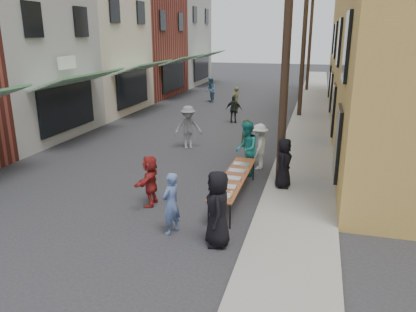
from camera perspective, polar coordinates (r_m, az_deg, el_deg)
The scene contains 27 objects.
ground at distance 12.28m, azimuth -12.09°, elevation -6.93°, with size 120.00×120.00×0.00m, color #28282B.
sidewalk at distance 25.38m, azimuth 14.25°, elevation 5.41°, with size 2.20×60.00×0.10m, color gray.
storefront_row at distance 29.24m, azimuth -16.98°, elevation 14.72°, with size 8.00×37.00×9.00m.
utility_pole_near at distance 12.96m, azimuth 10.98°, elevation 14.92°, with size 0.26×0.26×9.00m, color #2D2116.
utility_pole_mid at distance 24.94m, azimuth 13.35°, elevation 15.59°, with size 0.26×0.26×9.00m, color #2D2116.
utility_pole_far at distance 36.93m, azimuth 14.18°, elevation 15.82°, with size 0.26×0.26×9.00m, color #2D2116.
serving_table at distance 12.20m, azimuth 3.70°, elevation -3.11°, with size 0.70×4.00×0.75m.
catering_tray_sausage at distance 10.67m, azimuth 1.90°, elevation -5.65°, with size 0.50×0.33×0.08m, color maroon.
catering_tray_foil_b at distance 11.26m, azimuth 2.67°, elevation -4.43°, with size 0.50×0.33×0.08m, color #B2B2B7.
catering_tray_buns at distance 11.90m, azimuth 3.42°, elevation -3.24°, with size 0.50×0.33×0.08m, color tan.
catering_tray_foil_d at distance 12.55m, azimuth 4.08°, elevation -2.18°, with size 0.50×0.33×0.08m, color #B2B2B7.
catering_tray_buns_end at distance 13.20m, azimuth 4.68°, elevation -1.21°, with size 0.50×0.33×0.08m, color tan.
condiment_jar_a at distance 10.45m, azimuth 0.34°, elevation -6.14°, with size 0.07×0.07×0.08m, color #A57F26.
condiment_jar_b at distance 10.54m, azimuth 0.48°, elevation -5.94°, with size 0.07×0.07×0.08m, color #A57F26.
condiment_jar_c at distance 10.63m, azimuth 0.62°, elevation -5.74°, with size 0.07×0.07×0.08m, color #A57F26.
cup_stack at distance 10.40m, azimuth 2.66°, elevation -6.17°, with size 0.08×0.08×0.12m, color tan.
guest_front_a at distance 9.58m, azimuth 1.37°, elevation -7.44°, with size 0.91×0.59×1.86m, color black.
guest_front_b at distance 10.23m, azimuth -5.23°, elevation -6.65°, with size 0.59×0.39×1.61m, color #52679E.
guest_front_c at distance 14.31m, azimuth 5.43°, elevation 1.00°, with size 0.95×0.74×1.95m, color teal.
guest_front_d at distance 15.11m, azimuth 7.22°, elevation 1.32°, with size 1.11×0.64×1.71m, color white.
guest_front_e at distance 15.74m, azimuth 5.34°, elevation 2.09°, with size 1.03×0.43×1.75m, color #5A683C.
guest_queue_back at distance 11.95m, azimuth -8.14°, elevation -3.44°, with size 1.41×0.45×1.52m, color maroon.
server at distance 13.15m, azimuth 10.61°, elevation -0.97°, with size 0.79×0.52×1.62m, color black.
passerby_left at distance 17.75m, azimuth -2.81°, elevation 4.06°, with size 1.22×0.70×1.88m, color slate.
passerby_mid at distance 22.96m, azimuth 3.65°, elevation 6.56°, with size 0.90×0.38×1.54m, color black.
passerby_right at distance 25.83m, azimuth 3.91°, elevation 7.86°, with size 0.61×0.40×1.68m, color brown.
passerby_far at distance 29.90m, azimuth 0.35°, elevation 9.28°, with size 0.89×0.69×1.83m, color #49708F.
Camera 1 is at (5.35, -9.91, 4.88)m, focal length 35.00 mm.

